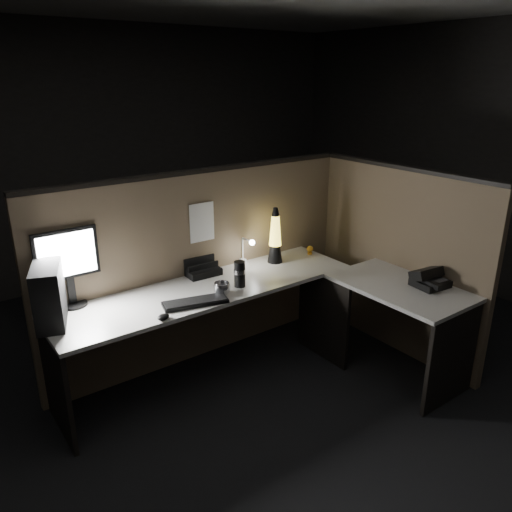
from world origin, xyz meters
TOP-DOWN VIEW (x-y plane):
  - floor at (0.00, 0.00)m, footprint 6.00×6.00m
  - room_shell at (0.00, 0.00)m, footprint 6.00×6.00m
  - partition_back at (0.00, 0.93)m, footprint 2.66×0.06m
  - partition_right at (1.33, 0.10)m, footprint 0.06×1.66m
  - desk at (0.18, 0.25)m, footprint 2.60×1.60m
  - pc_tower at (-1.22, 0.70)m, footprint 0.27×0.39m
  - monitor at (-1.04, 0.89)m, footprint 0.41×0.18m
  - keyboard at (-0.37, 0.42)m, footprint 0.46×0.25m
  - mouse at (-0.64, 0.34)m, footprint 0.10×0.09m
  - clip_lamp at (0.34, 0.82)m, footprint 0.04×0.18m
  - organizer at (-0.06, 0.88)m, footprint 0.27×0.24m
  - lava_lamp at (0.56, 0.73)m, footprint 0.12×0.12m
  - travel_mug at (0.04, 0.49)m, footprint 0.09×0.09m
  - steel_mug at (-0.14, 0.44)m, footprint 0.12×0.12m
  - figurine at (0.92, 0.70)m, footprint 0.06×0.06m
  - pinned_paper at (-0.02, 0.90)m, footprint 0.21×0.00m
  - desk_phone at (1.16, -0.32)m, footprint 0.26×0.26m

SIDE VIEW (x-z plane):
  - floor at x=0.00m, z-range 0.00..0.00m
  - desk at x=0.18m, z-range 0.22..0.95m
  - keyboard at x=-0.37m, z-range 0.73..0.75m
  - mouse at x=-0.64m, z-range 0.73..0.76m
  - partition_back at x=0.00m, z-range 0.00..1.50m
  - partition_right at x=1.33m, z-range 0.00..1.50m
  - organizer at x=-0.06m, z-range 0.68..0.87m
  - steel_mug at x=-0.14m, z-range 0.73..0.82m
  - figurine at x=0.92m, z-range 0.75..0.81m
  - desk_phone at x=1.16m, z-range 0.71..0.85m
  - travel_mug at x=0.04m, z-range 0.73..0.92m
  - clip_lamp at x=0.34m, z-range 0.75..0.98m
  - pc_tower at x=-1.22m, z-range 0.73..1.11m
  - lava_lamp at x=0.56m, z-range 0.69..1.15m
  - monitor at x=-1.04m, z-range 0.78..1.31m
  - pinned_paper at x=-0.02m, z-range 0.98..1.28m
  - room_shell at x=0.00m, z-range -1.38..4.62m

